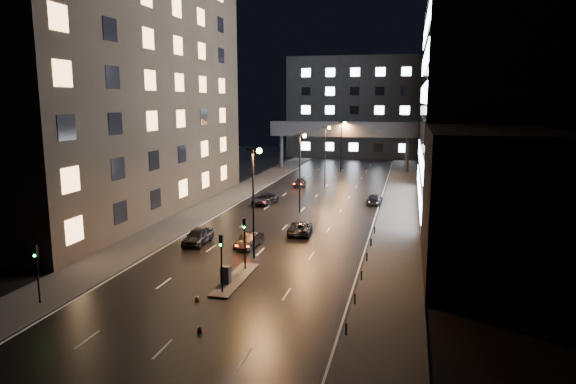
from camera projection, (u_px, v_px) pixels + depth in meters
name	position (u px, v px, depth m)	size (l,w,h in m)	color
ground	(316.00, 196.00, 77.73)	(160.00, 160.00, 0.00)	black
sidewalk_left	(227.00, 198.00, 75.78)	(5.00, 110.00, 0.15)	#383533
sidewalk_right	(400.00, 206.00, 70.07)	(5.00, 110.00, 0.15)	#383533
building_left	(118.00, 54.00, 64.02)	(15.00, 48.00, 40.00)	#2D2319
building_right_low	(488.00, 202.00, 42.42)	(10.00, 18.00, 12.00)	black
building_right_glass	(509.00, 34.00, 64.24)	(20.00, 36.00, 45.00)	black
building_far	(357.00, 108.00, 131.07)	(34.00, 14.00, 25.00)	#333335
skybridge	(343.00, 130.00, 104.99)	(30.00, 3.00, 10.00)	#333335
median_island	(236.00, 279.00, 41.26)	(1.60, 8.00, 0.15)	#383533
traffic_signal_near	(245.00, 235.00, 43.11)	(0.28, 0.34, 4.40)	black
traffic_signal_far	(221.00, 254.00, 37.85)	(0.28, 0.34, 4.40)	black
traffic_signal_corner	(37.00, 265.00, 35.78)	(0.28, 0.34, 4.40)	black
bollard_row	(364.00, 267.00, 43.24)	(0.12, 25.12, 0.90)	black
streetlight_near	(255.00, 189.00, 45.90)	(1.45, 0.50, 10.15)	black
streetlight_mid_a	(301.00, 163.00, 65.06)	(1.45, 0.50, 10.15)	black
streetlight_mid_b	(326.00, 149.00, 84.21)	(1.45, 0.50, 10.15)	black
streetlight_far	(342.00, 140.00, 103.36)	(1.45, 0.50, 10.15)	black
car_away_a	(198.00, 236.00, 51.53)	(1.95, 4.84, 1.65)	black
car_away_b	(249.00, 240.00, 50.38)	(1.51, 4.34, 1.43)	black
car_away_c	(265.00, 199.00, 71.45)	(2.40, 5.21, 1.45)	black
car_away_d	(300.00, 182.00, 86.42)	(1.88, 4.63, 1.34)	black
car_toward_a	(300.00, 228.00, 55.44)	(2.34, 5.07, 1.41)	black
car_toward_b	(374.00, 199.00, 71.59)	(1.94, 4.77, 1.38)	black
utility_cabinet	(226.00, 275.00, 40.13)	(0.72, 0.53, 1.37)	#464649
cone_a	(197.00, 298.00, 37.01)	(0.35, 0.35, 0.46)	#E1510B
cone_b	(200.00, 328.00, 32.04)	(0.39, 0.39, 0.48)	#DF4A0B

